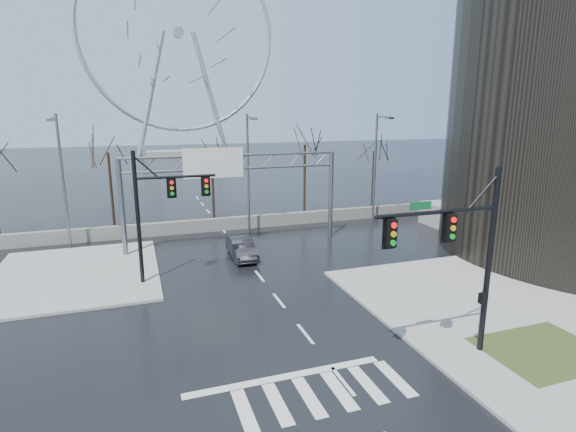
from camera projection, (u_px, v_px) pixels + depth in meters
name	position (u px, v px, depth m)	size (l,w,h in m)	color
ground	(305.00, 334.00, 20.97)	(260.00, 260.00, 0.00)	black
sidewalk_right_ext	(454.00, 290.00, 25.97)	(12.00, 10.00, 0.15)	gray
sidewalk_far	(76.00, 274.00, 28.50)	(10.00, 12.00, 0.15)	gray
grass_strip	(544.00, 351.00, 19.19)	(5.00, 4.00, 0.02)	#2D3717
barrier_wall	(223.00, 224.00, 39.26)	(52.00, 0.50, 1.10)	slate
signal_mast_near	(464.00, 247.00, 17.78)	(5.52, 0.41, 8.00)	black
signal_mast_far	(157.00, 204.00, 26.26)	(4.72, 0.41, 8.00)	black
sign_gantry	(229.00, 180.00, 33.45)	(16.36, 0.40, 7.60)	slate
streetlight_left	(61.00, 172.00, 32.54)	(0.50, 2.55, 10.00)	slate
streetlight_mid	(249.00, 165.00, 36.99)	(0.50, 2.55, 10.00)	slate
streetlight_right	(377.00, 160.00, 40.81)	(0.50, 2.55, 10.00)	slate
tree_left	(109.00, 162.00, 38.39)	(3.75, 3.75, 7.50)	black
tree_center	(212.00, 166.00, 42.36)	(3.25, 3.25, 6.50)	black
tree_right	(305.00, 153.00, 44.06)	(3.90, 3.90, 7.80)	black
tree_far_right	(374.00, 158.00, 47.25)	(3.40, 3.40, 6.80)	black
ferris_wheel	(178.00, 41.00, 104.12)	(45.00, 6.00, 50.91)	gray
car	(242.00, 248.00, 31.79)	(1.52, 4.35, 1.43)	black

